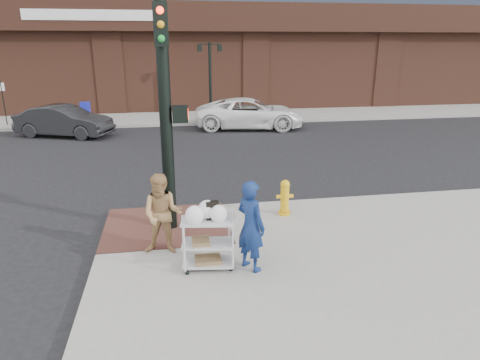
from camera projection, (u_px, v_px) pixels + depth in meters
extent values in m
plane|color=black|center=(196.00, 247.00, 9.05)|extent=(220.00, 220.00, 0.00)
cube|color=gray|center=(302.00, 87.00, 41.07)|extent=(65.00, 36.00, 0.15)
cube|color=#4F2B25|center=(167.00, 225.00, 9.75)|extent=(2.80, 2.40, 0.01)
cylinder|color=black|center=(210.00, 80.00, 23.73)|extent=(0.16, 0.16, 4.00)
cube|color=black|center=(209.00, 44.00, 23.15)|extent=(1.20, 0.06, 0.06)
cube|color=black|center=(199.00, 48.00, 23.12)|extent=(0.22, 0.22, 0.35)
cube|color=black|center=(220.00, 48.00, 23.30)|extent=(0.22, 0.22, 0.35)
cylinder|color=black|center=(4.00, 103.00, 21.38)|extent=(0.05, 0.05, 2.20)
cylinder|color=black|center=(166.00, 117.00, 8.91)|extent=(0.26, 0.26, 5.00)
cube|color=black|center=(180.00, 114.00, 8.94)|extent=(0.32, 0.28, 0.34)
cube|color=#FF260C|center=(188.00, 114.00, 8.97)|extent=(0.02, 0.18, 0.22)
cube|color=black|center=(161.00, 25.00, 8.10)|extent=(0.28, 0.18, 0.80)
imported|color=navy|center=(251.00, 226.00, 7.65)|extent=(0.69, 0.74, 1.70)
imported|color=#A87F4F|center=(163.00, 214.00, 8.26)|extent=(0.89, 0.75, 1.62)
imported|color=black|center=(64.00, 121.00, 19.53)|extent=(4.61, 2.97, 1.43)
imported|color=white|center=(250.00, 113.00, 21.41)|extent=(5.74, 3.37, 1.50)
cube|color=#B5B6BB|center=(207.00, 221.00, 7.64)|extent=(0.99, 0.64, 0.03)
cube|color=#B5B6BB|center=(208.00, 243.00, 7.78)|extent=(0.99, 0.64, 0.03)
cube|color=#B5B6BB|center=(208.00, 262.00, 7.89)|extent=(0.99, 0.64, 0.03)
cube|color=black|center=(212.00, 211.00, 7.66)|extent=(0.23, 0.14, 0.33)
cube|color=brown|center=(201.00, 241.00, 7.74)|extent=(0.31, 0.35, 0.08)
cube|color=brown|center=(208.00, 259.00, 7.88)|extent=(0.47, 0.37, 0.07)
cylinder|color=gold|center=(284.00, 213.00, 10.38)|extent=(0.29, 0.29, 0.08)
cylinder|color=gold|center=(285.00, 198.00, 10.26)|extent=(0.21, 0.21, 0.64)
sphere|color=gold|center=(285.00, 185.00, 10.16)|extent=(0.23, 0.23, 0.23)
cylinder|color=gold|center=(285.00, 196.00, 10.25)|extent=(0.41, 0.09, 0.09)
cube|color=#F8A81B|center=(64.00, 115.00, 21.75)|extent=(0.42, 0.39, 0.94)
cube|color=#1B24B3|center=(86.00, 113.00, 22.07)|extent=(0.45, 0.41, 1.08)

